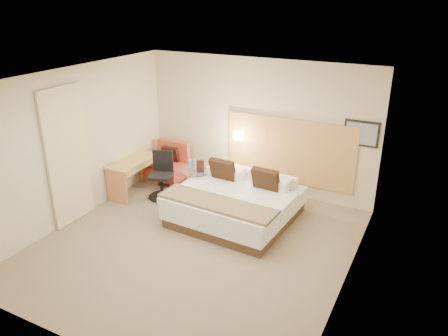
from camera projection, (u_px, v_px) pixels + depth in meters
The scene contains 20 objects.
floor at pixel (195, 245), 7.16m from camera, with size 4.80×5.00×0.02m, color #7D6B54.
ceiling at pixel (190, 79), 6.13m from camera, with size 4.80×5.00×0.02m, color white.
wall_back at pixel (258, 126), 8.71m from camera, with size 4.80×0.02×2.70m, color beige.
wall_front at pixel (70, 249), 4.58m from camera, with size 4.80×0.02×2.70m, color beige.
wall_left at pixel (75, 145), 7.66m from camera, with size 0.02×5.00×2.70m, color beige.
wall_right at pixel (353, 201), 5.62m from camera, with size 0.02×5.00×2.70m, color beige.
headboard_panel at pixel (289, 151), 8.53m from camera, with size 2.60×0.04×1.30m, color tan.
art_frame at pixel (361, 133), 7.78m from camera, with size 0.62×0.03×0.47m, color black.
art_canvas at pixel (361, 134), 7.76m from camera, with size 0.54×0.01×0.39m, color #758CA1.
lamp_arm at pixel (240, 135), 8.86m from camera, with size 0.02×0.02×0.12m, color white.
lamp_shade at pixel (238, 135), 8.81m from camera, with size 0.15×0.15×0.15m, color #FFEDC6.
curtain at pixel (68, 157), 7.49m from camera, with size 0.06×0.90×2.42m, color beige.
bottle_a at pixel (190, 165), 8.46m from camera, with size 0.07×0.07×0.22m, color #83A9CB.
bottle_b at pixel (194, 164), 8.49m from camera, with size 0.07×0.07×0.22m, color #80AFC7.
menu_folder at pixel (200, 166), 8.36m from camera, with size 0.14×0.06×0.24m, color black.
bed at pixel (236, 202), 7.86m from camera, with size 2.13×2.08×0.99m.
lounge_chair at pixel (169, 166), 9.49m from camera, with size 0.79×0.70×0.83m.
side_table at pixel (195, 184), 8.56m from camera, with size 0.71×0.71×0.62m.
desk at pixel (134, 167), 8.79m from camera, with size 0.56×1.15×0.71m.
desk_chair at pixel (162, 179), 8.67m from camera, with size 0.67×0.67×0.93m.
Camera 1 is at (3.24, -5.26, 3.86)m, focal length 35.00 mm.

